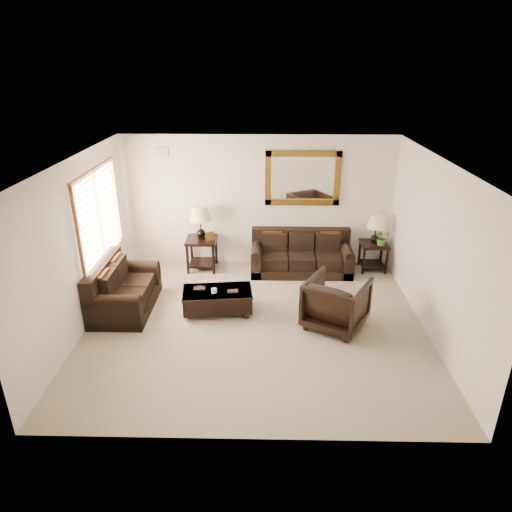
{
  "coord_description": "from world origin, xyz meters",
  "views": [
    {
      "loc": [
        0.15,
        -6.49,
        4.03
      ],
      "look_at": [
        -0.01,
        0.6,
        0.96
      ],
      "focal_mm": 32.0,
      "sensor_mm": 36.0,
      "label": 1
    }
  ],
  "objects_px": {
    "loveseat": "(122,292)",
    "end_table_right": "(375,235)",
    "coffee_table": "(217,298)",
    "armchair": "(336,301)",
    "end_table_left": "(201,229)",
    "sofa": "(301,257)"
  },
  "relations": [
    {
      "from": "coffee_table",
      "to": "armchair",
      "type": "relative_size",
      "value": 1.35
    },
    {
      "from": "loveseat",
      "to": "coffee_table",
      "type": "bearing_deg",
      "value": -91.98
    },
    {
      "from": "end_table_left",
      "to": "coffee_table",
      "type": "bearing_deg",
      "value": -74.45
    },
    {
      "from": "end_table_left",
      "to": "coffee_table",
      "type": "height_order",
      "value": "end_table_left"
    },
    {
      "from": "loveseat",
      "to": "end_table_right",
      "type": "relative_size",
      "value": 1.31
    },
    {
      "from": "loveseat",
      "to": "coffee_table",
      "type": "distance_m",
      "value": 1.67
    },
    {
      "from": "end_table_left",
      "to": "armchair",
      "type": "xyz_separation_m",
      "value": [
        2.46,
        -2.17,
        -0.42
      ]
    },
    {
      "from": "loveseat",
      "to": "end_table_left",
      "type": "relative_size",
      "value": 1.14
    },
    {
      "from": "coffee_table",
      "to": "end_table_left",
      "type": "bearing_deg",
      "value": 99.06
    },
    {
      "from": "end_table_left",
      "to": "armchair",
      "type": "relative_size",
      "value": 1.46
    },
    {
      "from": "sofa",
      "to": "armchair",
      "type": "xyz_separation_m",
      "value": [
        0.42,
        -2.12,
        0.16
      ]
    },
    {
      "from": "sofa",
      "to": "end_table_left",
      "type": "bearing_deg",
      "value": 178.47
    },
    {
      "from": "armchair",
      "to": "end_table_right",
      "type": "bearing_deg",
      "value": -86.05
    },
    {
      "from": "coffee_table",
      "to": "armchair",
      "type": "height_order",
      "value": "armchair"
    },
    {
      "from": "loveseat",
      "to": "end_table_right",
      "type": "distance_m",
      "value": 5.03
    },
    {
      "from": "armchair",
      "to": "loveseat",
      "type": "bearing_deg",
      "value": 22.27
    },
    {
      "from": "loveseat",
      "to": "armchair",
      "type": "xyz_separation_m",
      "value": [
        3.63,
        -0.48,
        0.14
      ]
    },
    {
      "from": "sofa",
      "to": "loveseat",
      "type": "distance_m",
      "value": 3.61
    },
    {
      "from": "end_table_right",
      "to": "armchair",
      "type": "bearing_deg",
      "value": -115.87
    },
    {
      "from": "end_table_right",
      "to": "armchair",
      "type": "xyz_separation_m",
      "value": [
        -1.07,
        -2.21,
        -0.31
      ]
    },
    {
      "from": "sofa",
      "to": "armchair",
      "type": "bearing_deg",
      "value": -78.87
    },
    {
      "from": "sofa",
      "to": "end_table_left",
      "type": "xyz_separation_m",
      "value": [
        -2.04,
        0.05,
        0.58
      ]
    }
  ]
}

